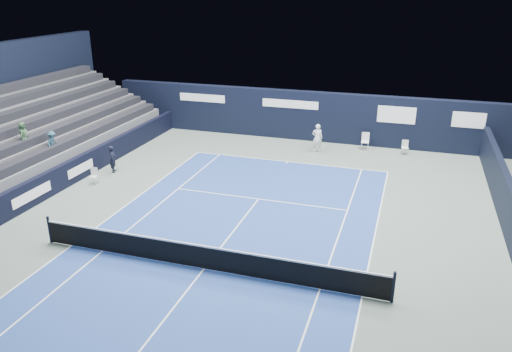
# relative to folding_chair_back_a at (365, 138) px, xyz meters

# --- Properties ---
(ground) EXTENTS (48.00, 48.00, 0.00)m
(ground) POSITION_rel_folding_chair_back_a_xyz_m (-3.86, -13.62, -0.68)
(ground) COLOR #55655B
(ground) RESTS_ON ground
(court_surface) EXTENTS (10.97, 23.77, 0.01)m
(court_surface) POSITION_rel_folding_chair_back_a_xyz_m (-3.86, -15.62, -0.68)
(court_surface) COLOR navy
(court_surface) RESTS_ON ground
(enclosure_wall_right) EXTENTS (0.30, 22.00, 1.80)m
(enclosure_wall_right) POSITION_rel_folding_chair_back_a_xyz_m (6.64, -9.62, 0.22)
(enclosure_wall_right) COLOR black
(enclosure_wall_right) RESTS_ON ground
(folding_chair_back_a) EXTENTS (0.48, 0.51, 1.02)m
(folding_chair_back_a) POSITION_rel_folding_chair_back_a_xyz_m (0.00, 0.00, 0.00)
(folding_chair_back_a) COLOR white
(folding_chair_back_a) RESTS_ON ground
(folding_chair_back_b) EXTENTS (0.42, 0.41, 0.84)m
(folding_chair_back_b) POSITION_rel_folding_chair_back_a_xyz_m (2.33, -0.31, -0.20)
(folding_chair_back_b) COLOR silver
(folding_chair_back_b) RESTS_ON ground
(line_judge_chair) EXTENTS (0.41, 0.40, 0.82)m
(line_judge_chair) POSITION_rel_folding_chair_back_a_xyz_m (-12.29, -9.83, -0.21)
(line_judge_chair) COLOR silver
(line_judge_chair) RESTS_ON ground
(line_judge) EXTENTS (0.52, 0.62, 1.44)m
(line_judge) POSITION_rel_folding_chair_back_a_xyz_m (-12.27, -8.11, 0.04)
(line_judge) COLOR black
(line_judge) RESTS_ON ground
(court_markings) EXTENTS (11.03, 23.83, 0.00)m
(court_markings) POSITION_rel_folding_chair_back_a_xyz_m (-3.86, -15.62, -0.67)
(court_markings) COLOR white
(court_markings) RESTS_ON court_surface
(tennis_net) EXTENTS (12.90, 0.10, 1.10)m
(tennis_net) POSITION_rel_folding_chair_back_a_xyz_m (-3.86, -15.62, -0.17)
(tennis_net) COLOR black
(tennis_net) RESTS_ON ground
(back_sponsor_wall) EXTENTS (26.00, 0.63, 3.10)m
(back_sponsor_wall) POSITION_rel_folding_chair_back_a_xyz_m (-3.85, 0.88, 0.87)
(back_sponsor_wall) COLOR black
(back_sponsor_wall) RESTS_ON ground
(side_barrier_left) EXTENTS (0.33, 22.00, 1.20)m
(side_barrier_left) POSITION_rel_folding_chair_back_a_xyz_m (-13.36, -9.64, -0.08)
(side_barrier_left) COLOR black
(side_barrier_left) RESTS_ON ground
(spectator_stand) EXTENTS (6.00, 18.00, 6.40)m
(spectator_stand) POSITION_rel_folding_chair_back_a_xyz_m (-17.13, -8.64, 1.27)
(spectator_stand) COLOR #515153
(spectator_stand) RESTS_ON ground
(tennis_player) EXTENTS (0.70, 0.89, 1.68)m
(tennis_player) POSITION_rel_folding_chair_back_a_xyz_m (-2.68, -1.38, 0.16)
(tennis_player) COLOR white
(tennis_player) RESTS_ON ground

